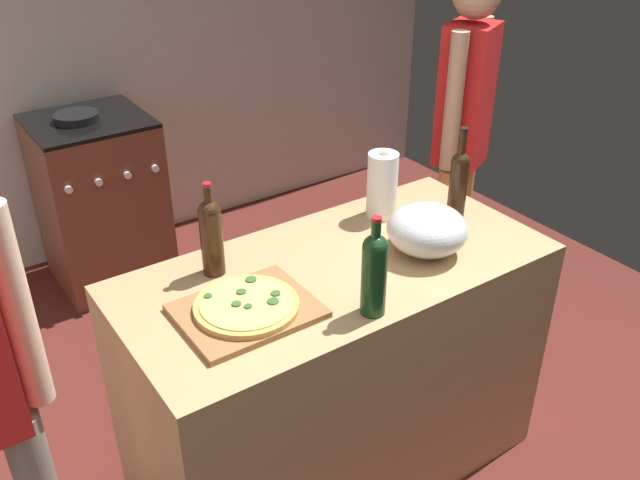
{
  "coord_description": "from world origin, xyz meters",
  "views": [
    {
      "loc": [
        -1.27,
        -0.8,
        2.14
      ],
      "look_at": [
        -0.13,
        0.86,
        0.98
      ],
      "focal_mm": 38.36,
      "sensor_mm": 36.0,
      "label": 1
    }
  ],
  "objects_px": {
    "wine_bottle_clear": "(458,183)",
    "stove": "(101,200)",
    "mixing_bowl": "(427,230)",
    "person_in_red": "(462,133)",
    "wine_bottle_dark": "(374,271)",
    "wine_bottle_green": "(211,234)",
    "pizza": "(247,305)",
    "paper_towel_roll": "(382,185)"
  },
  "relations": [
    {
      "from": "wine_bottle_dark",
      "to": "mixing_bowl",
      "type": "bearing_deg",
      "value": 25.34
    },
    {
      "from": "pizza",
      "to": "wine_bottle_dark",
      "type": "distance_m",
      "value": 0.39
    },
    {
      "from": "wine_bottle_dark",
      "to": "stove",
      "type": "distance_m",
      "value": 2.23
    },
    {
      "from": "paper_towel_roll",
      "to": "wine_bottle_dark",
      "type": "height_order",
      "value": "wine_bottle_dark"
    },
    {
      "from": "wine_bottle_clear",
      "to": "stove",
      "type": "bearing_deg",
      "value": 112.6
    },
    {
      "from": "wine_bottle_dark",
      "to": "stove",
      "type": "xyz_separation_m",
      "value": [
        -0.17,
        2.14,
        -0.61
      ]
    },
    {
      "from": "wine_bottle_clear",
      "to": "person_in_red",
      "type": "bearing_deg",
      "value": 43.59
    },
    {
      "from": "paper_towel_roll",
      "to": "wine_bottle_dark",
      "type": "bearing_deg",
      "value": -131.22
    },
    {
      "from": "wine_bottle_dark",
      "to": "wine_bottle_green",
      "type": "distance_m",
      "value": 0.55
    },
    {
      "from": "mixing_bowl",
      "to": "person_in_red",
      "type": "bearing_deg",
      "value": 38.47
    },
    {
      "from": "mixing_bowl",
      "to": "stove",
      "type": "bearing_deg",
      "value": 105.4
    },
    {
      "from": "wine_bottle_dark",
      "to": "wine_bottle_green",
      "type": "relative_size",
      "value": 1.0
    },
    {
      "from": "stove",
      "to": "mixing_bowl",
      "type": "bearing_deg",
      "value": -74.6
    },
    {
      "from": "wine_bottle_green",
      "to": "wine_bottle_dark",
      "type": "bearing_deg",
      "value": -58.23
    },
    {
      "from": "wine_bottle_dark",
      "to": "person_in_red",
      "type": "xyz_separation_m",
      "value": [
        1.15,
        0.8,
        -0.08
      ]
    },
    {
      "from": "wine_bottle_dark",
      "to": "stove",
      "type": "height_order",
      "value": "wine_bottle_dark"
    },
    {
      "from": "mixing_bowl",
      "to": "wine_bottle_clear",
      "type": "height_order",
      "value": "wine_bottle_clear"
    },
    {
      "from": "wine_bottle_clear",
      "to": "person_in_red",
      "type": "relative_size",
      "value": 0.21
    },
    {
      "from": "wine_bottle_clear",
      "to": "mixing_bowl",
      "type": "bearing_deg",
      "value": -156.79
    },
    {
      "from": "wine_bottle_dark",
      "to": "wine_bottle_green",
      "type": "height_order",
      "value": "wine_bottle_green"
    },
    {
      "from": "mixing_bowl",
      "to": "person_in_red",
      "type": "xyz_separation_m",
      "value": [
        0.78,
        0.62,
        -0.02
      ]
    },
    {
      "from": "wine_bottle_clear",
      "to": "stove",
      "type": "height_order",
      "value": "wine_bottle_clear"
    },
    {
      "from": "mixing_bowl",
      "to": "stove",
      "type": "xyz_separation_m",
      "value": [
        -0.54,
        1.97,
        -0.55
      ]
    },
    {
      "from": "wine_bottle_green",
      "to": "stove",
      "type": "relative_size",
      "value": 0.33
    },
    {
      "from": "pizza",
      "to": "wine_bottle_clear",
      "type": "relative_size",
      "value": 0.86
    },
    {
      "from": "wine_bottle_clear",
      "to": "stove",
      "type": "relative_size",
      "value": 0.38
    },
    {
      "from": "pizza",
      "to": "mixing_bowl",
      "type": "relative_size",
      "value": 1.14
    },
    {
      "from": "pizza",
      "to": "stove",
      "type": "bearing_deg",
      "value": 85.75
    },
    {
      "from": "stove",
      "to": "person_in_red",
      "type": "xyz_separation_m",
      "value": [
        1.32,
        -1.34,
        0.53
      ]
    },
    {
      "from": "wine_bottle_clear",
      "to": "person_in_red",
      "type": "distance_m",
      "value": 0.76
    },
    {
      "from": "pizza",
      "to": "stove",
      "type": "relative_size",
      "value": 0.32
    },
    {
      "from": "mixing_bowl",
      "to": "wine_bottle_clear",
      "type": "relative_size",
      "value": 0.75
    },
    {
      "from": "pizza",
      "to": "paper_towel_roll",
      "type": "height_order",
      "value": "paper_towel_roll"
    },
    {
      "from": "pizza",
      "to": "person_in_red",
      "type": "bearing_deg",
      "value": 21.94
    },
    {
      "from": "wine_bottle_dark",
      "to": "wine_bottle_clear",
      "type": "bearing_deg",
      "value": 24.52
    },
    {
      "from": "paper_towel_roll",
      "to": "person_in_red",
      "type": "height_order",
      "value": "person_in_red"
    },
    {
      "from": "stove",
      "to": "paper_towel_roll",
      "type": "bearing_deg",
      "value": -70.74
    },
    {
      "from": "paper_towel_roll",
      "to": "stove",
      "type": "xyz_separation_m",
      "value": [
        -0.58,
        1.67,
        -0.59
      ]
    },
    {
      "from": "pizza",
      "to": "paper_towel_roll",
      "type": "relative_size",
      "value": 1.24
    },
    {
      "from": "stove",
      "to": "wine_bottle_clear",
      "type": "bearing_deg",
      "value": -67.4
    },
    {
      "from": "wine_bottle_green",
      "to": "stove",
      "type": "xyz_separation_m",
      "value": [
        0.12,
        1.67,
        -0.61
      ]
    },
    {
      "from": "paper_towel_roll",
      "to": "pizza",
      "type": "bearing_deg",
      "value": -159.93
    }
  ]
}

